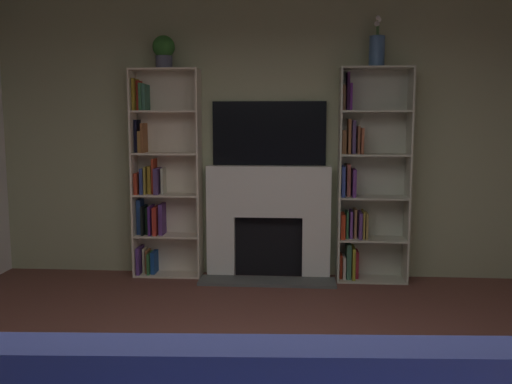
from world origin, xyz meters
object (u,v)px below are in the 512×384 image
at_px(bookshelf_left, 160,179).
at_px(bookshelf_right, 365,183).
at_px(potted_plant, 164,50).
at_px(vase_with_flowers, 377,50).
at_px(fireplace, 269,220).
at_px(tv, 269,133).

xyz_separation_m(bookshelf_left, bookshelf_right, (2.07, -0.02, -0.01)).
height_order(bookshelf_left, potted_plant, potted_plant).
bearing_deg(vase_with_flowers, bookshelf_left, 178.54).
height_order(fireplace, bookshelf_left, bookshelf_left).
distance_m(tv, bookshelf_left, 1.21).
distance_m(bookshelf_right, vase_with_flowers, 1.28).
relative_size(tv, potted_plant, 3.58).
distance_m(bookshelf_left, potted_plant, 1.29).
height_order(bookshelf_right, vase_with_flowers, vase_with_flowers).
height_order(bookshelf_right, potted_plant, potted_plant).
bearing_deg(fireplace, bookshelf_left, 179.70).
bearing_deg(tv, vase_with_flowers, -6.55).
distance_m(fireplace, vase_with_flowers, 1.97).
relative_size(fireplace, vase_with_flowers, 2.79).
bearing_deg(bookshelf_left, tv, 3.30).
bearing_deg(fireplace, bookshelf_right, -0.65).
bearing_deg(bookshelf_right, tv, 175.16).
bearing_deg(bookshelf_right, vase_with_flowers, -25.54).
distance_m(fireplace, potted_plant, 1.98).
height_order(bookshelf_left, bookshelf_right, same).
bearing_deg(vase_with_flowers, potted_plant, -179.97).
relative_size(bookshelf_left, potted_plant, 6.60).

